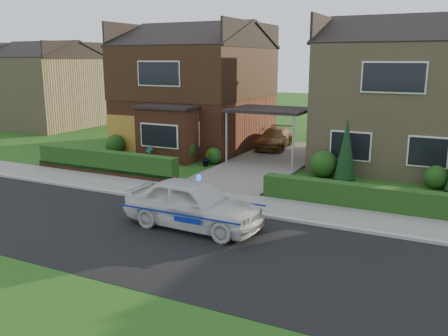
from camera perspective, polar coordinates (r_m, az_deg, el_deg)
The scene contains 24 objects.
ground at distance 14.71m, azimuth -10.31°, elevation -7.74°, with size 120.00×120.00×0.00m, color #164612.
road at distance 14.71m, azimuth -10.31°, elevation -7.74°, with size 60.00×6.00×0.02m, color black.
kerb at distance 17.09m, azimuth -4.24°, elevation -4.38°, with size 60.00×0.16×0.12m, color #9E9993.
sidewalk at distance 17.96m, azimuth -2.54°, elevation -3.52°, with size 60.00×2.00×0.10m, color slate.
driveway at distance 24.04m, azimuth 5.39°, elevation 0.72°, with size 3.80×12.00×0.12m, color #666059.
house_left at distance 28.63m, azimuth -3.34°, elevation 10.31°, with size 7.50×9.53×7.25m.
house_right at distance 25.14m, azimuth 20.71°, elevation 8.79°, with size 7.50×8.06×7.25m.
carport_link at distance 23.59m, azimuth 5.49°, elevation 6.88°, with size 3.80×3.00×2.77m.
garage_door at distance 27.01m, azimuth -11.99°, elevation 4.00°, with size 2.20×0.10×2.10m, color #915C1F.
dwarf_wall at distance 22.12m, azimuth -14.30°, elevation -0.40°, with size 7.70×0.25×0.36m, color brown.
hedge_left at distance 22.27m, azimuth -14.03°, elevation -0.77°, with size 7.50×0.55×0.90m, color #123B13.
hedge_right at distance 17.30m, azimuth 16.72°, elevation -4.90°, with size 7.50×0.55×0.80m, color #123B13.
shrub_left_far at distance 26.90m, azimuth -12.96°, elevation 2.81°, with size 1.08×1.08×1.08m, color #123B13.
shrub_left_mid at distance 24.15m, azimuth -4.94°, elevation 2.24°, with size 1.32×1.32×1.32m, color #123B13.
shrub_left_near at distance 23.68m, azimuth -1.24°, elevation 1.48°, with size 0.84×0.84×0.84m, color #123B13.
shrub_right_near at distance 21.50m, azimuth 11.87°, elevation 0.50°, with size 1.20×1.20×1.20m, color #123B13.
shrub_right_mid at distance 21.01m, azimuth 24.14°, elevation -1.01°, with size 0.96×0.96×0.96m, color #123B13.
conifer_a at distance 20.95m, azimuth 14.46°, elevation 1.99°, with size 0.90×0.90×2.60m, color black.
neighbour_left at distance 39.20m, azimuth -20.32°, elevation 8.49°, with size 6.50×7.00×5.20m, color #927F59.
police_car at distance 14.75m, azimuth -3.74°, elevation -4.36°, with size 4.10×4.53×1.68m.
driveway_car at distance 27.49m, azimuth 6.09°, elevation 3.59°, with size 1.58×3.88×1.13m, color brown.
potted_plant_a at distance 24.14m, azimuth -8.92°, elevation 1.56°, with size 0.45×0.30×0.85m, color gray.
potted_plant_b at distance 23.21m, azimuth -2.14°, elevation 1.15°, with size 0.34×0.43×0.77m, color gray.
potted_plant_c at distance 22.41m, azimuth -12.60°, elevation 0.42°, with size 0.44×0.44×0.78m, color gray.
Camera 1 is at (8.32, -10.97, 5.17)m, focal length 38.00 mm.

